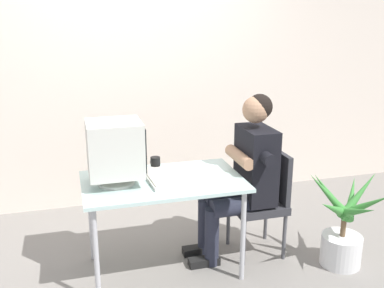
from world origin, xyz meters
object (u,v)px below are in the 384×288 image
potted_plant (343,228)px  desk_mug (155,163)px  crt_monitor (115,149)px  office_chair (264,197)px  desk (163,188)px  keyboard (158,177)px  person_seated (245,171)px

potted_plant → desk_mug: desk_mug is taller
crt_monitor → office_chair: 1.26m
desk → desk_mug: bearing=91.9°
desk_mug → desk: bearing=-88.1°
keyboard → person_seated: 0.69m
crt_monitor → potted_plant: bearing=-11.1°
desk → potted_plant: bearing=-13.2°
desk → keyboard: 0.09m
office_chair → person_seated: bearing=180.0°
person_seated → desk: bearing=-175.6°
office_chair → keyboard: bearing=-178.0°
desk → office_chair: 0.85m
keyboard → person_seated: size_ratio=0.35×
crt_monitor → person_seated: (0.98, 0.04, -0.27)m
desk → potted_plant: (1.32, -0.31, -0.35)m
crt_monitor → desk_mug: 0.44m
desk → keyboard: (-0.03, 0.02, 0.08)m
potted_plant → office_chair: bearing=144.0°
crt_monitor → potted_plant: size_ratio=0.59×
desk → office_chair: size_ratio=1.37×
potted_plant → desk: bearing=166.8°
potted_plant → keyboard: bearing=166.3°
office_chair → desk_mug: bearing=167.7°
crt_monitor → person_seated: bearing=2.3°
desk → desk_mug: size_ratio=11.55×
desk → potted_plant: 1.40m
office_chair → desk_mug: 0.90m
crt_monitor → desk_mug: bearing=34.8°
potted_plant → person_seated: bearing=151.6°
desk → person_seated: person_seated is taller
office_chair → potted_plant: office_chair is taller
crt_monitor → office_chair: crt_monitor is taller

